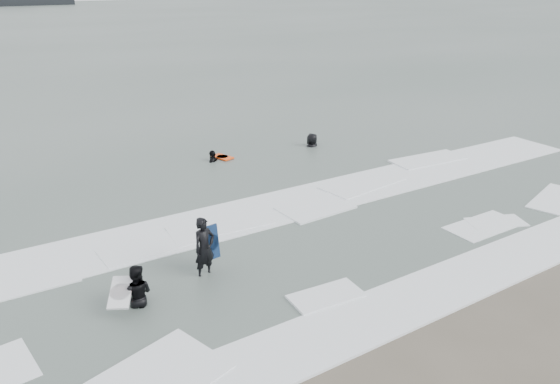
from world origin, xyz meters
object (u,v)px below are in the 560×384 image
surfer_right_near (213,162)px  surfer_right_far (312,147)px  vessel_horizon (9,0)px  surfer_centre (206,276)px  surfer_wading (138,305)px

surfer_right_near → surfer_right_far: surfer_right_far is taller
surfer_right_far → surfer_right_near: bearing=-19.8°
vessel_horizon → surfer_centre: bearing=-95.1°
surfer_right_near → surfer_right_far: (4.86, -0.48, 0.00)m
surfer_right_near → surfer_centre: bearing=26.5°
vessel_horizon → surfer_right_near: bearing=-93.6°
surfer_centre → surfer_right_far: surfer_right_far is taller
surfer_centre → surfer_wading: size_ratio=1.05×
surfer_right_far → vessel_horizon: (3.42, 133.05, 1.49)m
surfer_wading → surfer_right_near: bearing=-97.8°
surfer_centre → surfer_right_near: 9.58m
surfer_centre → vessel_horizon: (12.53, 141.15, 1.49)m
surfer_wading → surfer_right_far: 13.98m
surfer_centre → vessel_horizon: vessel_horizon is taller
surfer_wading → surfer_right_near: size_ratio=0.98×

